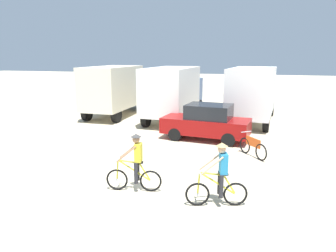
# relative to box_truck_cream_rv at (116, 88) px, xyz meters

# --- Properties ---
(ground_plane) EXTENTS (120.00, 120.00, 0.00)m
(ground_plane) POSITION_rel_box_truck_cream_rv_xyz_m (5.03, -10.45, -1.87)
(ground_plane) COLOR beige
(box_truck_cream_rv) EXTENTS (2.46, 6.77, 3.35)m
(box_truck_cream_rv) POSITION_rel_box_truck_cream_rv_xyz_m (0.00, 0.00, 0.00)
(box_truck_cream_rv) COLOR beige
(box_truck_cream_rv) RESTS_ON ground
(box_truck_white_box) EXTENTS (2.63, 6.83, 3.35)m
(box_truck_white_box) POSITION_rel_box_truck_cream_rv_xyz_m (4.25, -0.67, 0.00)
(box_truck_white_box) COLOR white
(box_truck_white_box) RESTS_ON ground
(box_truck_avon_van) EXTENTS (2.97, 6.94, 3.35)m
(box_truck_avon_van) POSITION_rel_box_truck_cream_rv_xyz_m (9.03, 0.08, 0.00)
(box_truck_avon_van) COLOR white
(box_truck_avon_van) RESTS_ON ground
(sedan_parked) EXTENTS (4.38, 2.24, 1.76)m
(sedan_parked) POSITION_rel_box_truck_cream_rv_xyz_m (6.95, -4.79, -0.99)
(sedan_parked) COLOR maroon
(sedan_parked) RESTS_ON ground
(cyclist_orange_shirt) EXTENTS (1.72, 0.54, 1.82)m
(cyclist_orange_shirt) POSITION_rel_box_truck_cream_rv_xyz_m (5.77, -11.33, -1.03)
(cyclist_orange_shirt) COLOR black
(cyclist_orange_shirt) RESTS_ON ground
(cyclist_cowboy_hat) EXTENTS (1.68, 0.65, 1.82)m
(cyclist_cowboy_hat) POSITION_rel_box_truck_cream_rv_xyz_m (8.33, -11.63, -1.03)
(cyclist_cowboy_hat) COLOR black
(cyclist_cowboy_hat) RESTS_ON ground
(bicycle_spare) EXTENTS (1.12, 1.39, 0.97)m
(bicycle_spare) POSITION_rel_box_truck_cream_rv_xyz_m (9.19, -6.94, -1.48)
(bicycle_spare) COLOR black
(bicycle_spare) RESTS_ON ground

